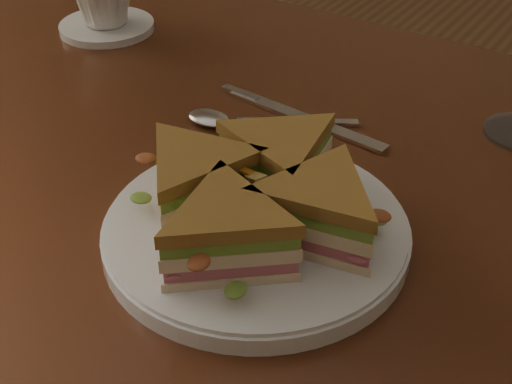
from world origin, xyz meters
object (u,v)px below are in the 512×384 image
Objects in this scene: knife at (294,115)px; spoon at (230,119)px; sandwich_wedges at (256,197)px; plate at (256,232)px; saucer at (107,27)px; table at (258,251)px.

spoon is at bearing -130.52° from knife.
sandwich_wedges is 0.20m from spoon.
plate is at bearing -79.84° from spoon.
saucer is at bearing 147.37° from sandwich_wedges.
knife is 0.34m from saucer.
plate is (0.05, -0.09, 0.11)m from table.
saucer is at bearing 127.10° from spoon.
plate reaches higher than spoon.
knife is at bearing 12.80° from spoon.
table is 5.58× the size of knife.
spoon is at bearing 140.43° from table.
saucer is (-0.41, 0.26, -0.04)m from sandwich_wedges.
sandwich_wedges reaches higher than knife.
knife is at bearing 103.34° from table.
spoon is (-0.13, 0.15, -0.00)m from plate.
saucer is at bearing 174.57° from knife.
sandwich_wedges is at bearing -32.63° from saucer.
knife is 1.69× the size of saucer.
plate is at bearing -62.23° from knife.
table is 4.65× the size of plate.
plate is 1.05× the size of sandwich_wedges.
table is 0.15m from knife.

